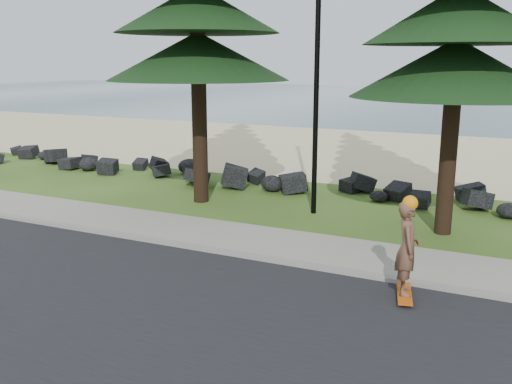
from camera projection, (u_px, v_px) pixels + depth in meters
ground at (265, 246)px, 13.00m from camera, size 160.00×160.00×0.00m
road at (146, 327)px, 9.05m from camera, size 160.00×7.00×0.02m
kerb at (247, 256)px, 12.20m from camera, size 160.00×0.20×0.10m
sidewalk at (269, 242)px, 13.17m from camera, size 160.00×2.00×0.08m
beach_sand at (400, 154)px, 25.72m from camera, size 160.00×15.00×0.01m
ocean at (476, 101)px, 57.74m from camera, size 160.00×58.00×0.01m
seawall_boulders at (340, 195)px, 17.91m from camera, size 60.00×2.40×1.10m
lamp_post at (317, 60)px, 14.87m from camera, size 0.25×0.14×8.14m
skateboarder at (407, 248)px, 9.93m from camera, size 0.53×1.03×1.87m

